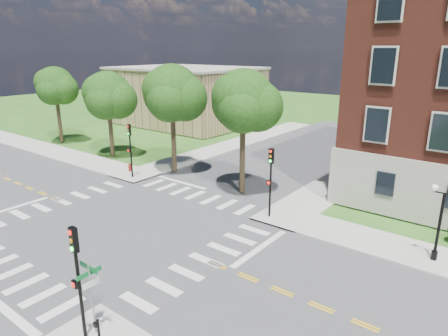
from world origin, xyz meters
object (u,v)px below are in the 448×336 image
Objects in this scene: traffic_signal_nw at (130,144)px; street_sign_pole at (91,286)px; traffic_signal_se at (77,269)px; push_button_post at (98,332)px; fire_hydrant at (130,168)px; twin_lamp_west at (440,219)px; traffic_signal_ne at (271,174)px.

street_sign_pole is at bearing -43.98° from traffic_signal_nw.
traffic_signal_se is 20.72m from traffic_signal_nw.
traffic_signal_nw is at bearing 136.02° from street_sign_pole.
push_button_post is at bearing 2.26° from traffic_signal_se.
traffic_signal_nw reaches higher than fire_hydrant.
twin_lamp_west is 17.70m from push_button_post.
traffic_signal_ne is 14.37m from street_sign_pole.
push_button_post is at bearing -43.23° from traffic_signal_nw.
fire_hydrant is at bearing 176.44° from traffic_signal_ne.
traffic_signal_nw is 24.44m from twin_lamp_west.
twin_lamp_west is 1.36× the size of street_sign_pole.
twin_lamp_west is (24.43, 0.59, -0.66)m from traffic_signal_nw.
push_button_post reaches higher than fire_hydrant.
traffic_signal_nw is 21.49m from push_button_post.
traffic_signal_se is 14.74m from traffic_signal_ne.
traffic_signal_nw is 1.55× the size of street_sign_pole.
traffic_signal_se is at bearing -45.06° from traffic_signal_nw.
twin_lamp_west is (9.79, 15.26, -0.66)m from traffic_signal_se.
traffic_signal_nw is 3.32m from fire_hydrant.
traffic_signal_nw is at bearing -179.73° from traffic_signal_ne.
traffic_signal_ne reaches higher than push_button_post.
fire_hydrant is (-16.35, 15.31, -1.84)m from street_sign_pole.
traffic_signal_ne is at bearing 0.27° from traffic_signal_nw.
traffic_signal_nw is (-14.64, 14.67, 0.00)m from traffic_signal_se.
traffic_signal_nw is 20.56m from street_sign_pole.
street_sign_pole is (-9.65, -14.85, -0.21)m from twin_lamp_west.
twin_lamp_west is (10.19, 0.52, -0.66)m from traffic_signal_ne.
push_button_post is (0.78, -0.37, -1.51)m from street_sign_pole.
traffic_signal_se is at bearing -109.18° from street_sign_pole.
traffic_signal_ne reaches higher than street_sign_pole.
traffic_signal_se and traffic_signal_nw have the same top height.
push_button_post is 23.23m from fire_hydrant.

